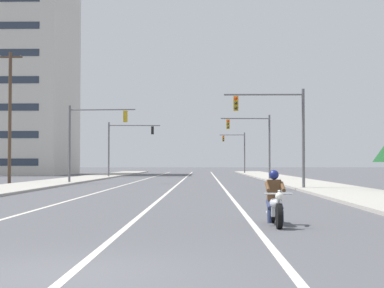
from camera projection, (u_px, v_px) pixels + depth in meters
ground_plane at (60, 275)px, 8.58m from camera, size 400.00×400.00×0.00m
lane_stripe_center at (182, 181)px, 53.54m from camera, size 0.16×100.00×0.01m
lane_stripe_left at (140, 181)px, 53.62m from camera, size 0.16×100.00×0.01m
lane_stripe_right at (218, 181)px, 53.48m from camera, size 0.16×100.00×0.01m
sidewalk_kerb_right at (297, 182)px, 48.36m from camera, size 4.40×110.00×0.14m
sidewalk_kerb_left at (60, 182)px, 48.74m from camera, size 4.40×110.00×0.14m
motorcycle_with_rider at (275, 203)px, 15.32m from camera, size 0.70×2.19×1.46m
traffic_signal_near_right at (280, 123)px, 35.74m from camera, size 4.96×0.37×6.20m
traffic_signal_near_left at (89, 131)px, 46.06m from camera, size 5.36×0.51×6.20m
traffic_signal_mid_right at (255, 137)px, 55.15m from camera, size 4.73×0.56×6.20m
traffic_signal_mid_left at (124, 140)px, 65.41m from camera, size 5.85×0.65×6.20m
traffic_signal_far_right at (238, 147)px, 87.60m from camera, size 3.83×0.37×6.20m
utility_pole_left_near at (10, 115)px, 45.95m from camera, size 1.90×0.26×10.42m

